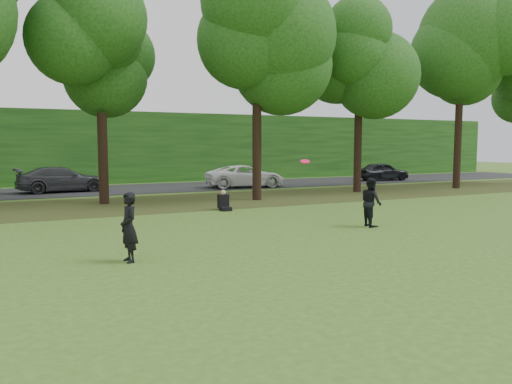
# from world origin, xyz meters

# --- Properties ---
(ground) EXTENTS (120.00, 120.00, 0.00)m
(ground) POSITION_xyz_m (0.00, 0.00, 0.00)
(ground) COLOR #395B1C
(ground) RESTS_ON ground
(leaf_litter) EXTENTS (60.00, 7.00, 0.01)m
(leaf_litter) POSITION_xyz_m (0.00, 13.00, 0.01)
(leaf_litter) COLOR #3E3816
(leaf_litter) RESTS_ON ground
(street) EXTENTS (70.00, 7.00, 0.02)m
(street) POSITION_xyz_m (0.00, 21.00, 0.01)
(street) COLOR black
(street) RESTS_ON ground
(far_hedge) EXTENTS (70.00, 3.00, 5.00)m
(far_hedge) POSITION_xyz_m (0.00, 27.00, 2.50)
(far_hedge) COLOR #174212
(far_hedge) RESTS_ON ground
(player_left) EXTENTS (0.46, 0.64, 1.62)m
(player_left) POSITION_xyz_m (-4.38, 1.96, 0.81)
(player_left) COLOR black
(player_left) RESTS_ON ground
(player_right) EXTENTS (0.76, 0.90, 1.62)m
(player_right) POSITION_xyz_m (3.88, 3.51, 0.81)
(player_right) COLOR black
(player_right) RESTS_ON ground
(parked_cars) EXTENTS (40.17, 4.33, 1.48)m
(parked_cars) POSITION_xyz_m (-1.03, 20.06, 0.72)
(parked_cars) COLOR black
(parked_cars) RESTS_ON street
(frisbee) EXTENTS (0.38, 0.37, 0.15)m
(frisbee) POSITION_xyz_m (0.73, 2.58, 2.23)
(frisbee) COLOR #FF1552
(frisbee) RESTS_ON ground
(seated_person) EXTENTS (0.46, 0.76, 0.83)m
(seated_person) POSITION_xyz_m (1.09, 9.49, 0.31)
(seated_person) COLOR black
(seated_person) RESTS_ON ground
(tree_line) EXTENTS (55.30, 7.90, 12.31)m
(tree_line) POSITION_xyz_m (-0.34, 12.94, 7.84)
(tree_line) COLOR black
(tree_line) RESTS_ON ground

